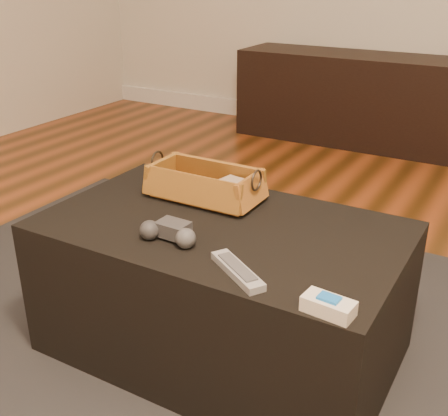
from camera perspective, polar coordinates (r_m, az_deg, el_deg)
The scene contains 11 objects.
floor at distance 1.68m, azimuth -2.76°, elevation -17.39°, with size 5.00×5.50×0.01m, color brown.
baseboard at distance 3.99m, azimuth 19.02°, elevation 7.32°, with size 5.00×0.04×0.12m, color white.
media_cabinet at distance 3.82m, azimuth 12.67°, elevation 10.83°, with size 1.44×0.45×0.57m, color black.
area_rug at distance 1.75m, azimuth -1.09°, elevation -14.94°, with size 2.60×2.00×0.01m, color black.
ottoman at distance 1.66m, azimuth -0.25°, elevation -8.18°, with size 1.00×0.60×0.42m, color black.
tv_remote at distance 1.72m, azimuth -2.69°, elevation 1.66°, with size 0.19×0.04×0.02m, color black.
cloth_bundle at distance 1.69m, azimuth 1.20°, elevation 1.92°, with size 0.10×0.07×0.05m, color tan.
wicker_basket at distance 1.71m, azimuth -1.96°, elevation 2.30°, with size 0.36×0.19×0.12m.
game_controller at distance 1.46m, azimuth -5.54°, elevation -2.46°, with size 0.16×0.09×0.05m.
silver_remote at distance 1.31m, azimuth 1.37°, elevation -6.36°, with size 0.18×0.14×0.02m.
cream_gadget at distance 1.19m, azimuth 10.56°, elevation -9.74°, with size 0.11×0.06×0.04m.
Camera 1 is at (0.70, -1.06, 1.10)m, focal length 45.00 mm.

